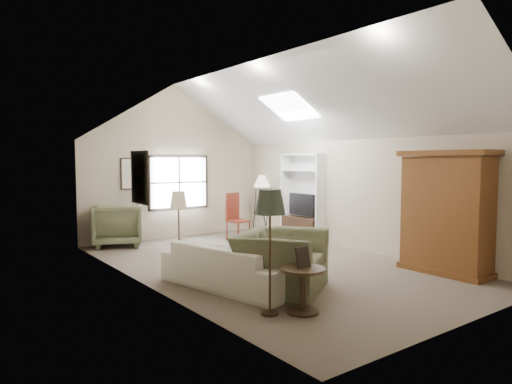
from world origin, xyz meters
TOP-DOWN VIEW (x-y plane):
  - room_shell at (0.00, 0.00)m, footprint 5.01×8.01m
  - window at (0.10, 3.96)m, footprint 1.72×0.08m
  - skylight at (1.30, 0.90)m, footprint 0.80×1.20m
  - wall_art at (-1.88, 1.94)m, footprint 1.97×3.71m
  - armoire at (2.18, -2.40)m, footprint 0.60×1.50m
  - tv_alcove at (2.34, 1.60)m, footprint 0.32×1.30m
  - media_console at (2.32, 1.60)m, footprint 0.34×1.18m
  - tv_panel at (2.32, 1.60)m, footprint 0.05×0.90m
  - sofa at (-1.45, -0.87)m, footprint 1.44×2.57m
  - armchair_near at (-0.91, -1.49)m, footprint 1.86×1.81m
  - armchair_far at (-1.64, 3.70)m, footprint 1.43×1.45m
  - coffee_table at (0.05, 0.55)m, footprint 0.85×0.52m
  - bowl at (0.05, 0.55)m, footprint 0.21×0.21m
  - side_table at (-1.35, -2.47)m, footprint 0.72×0.72m
  - side_chair at (1.07, 2.60)m, footprint 0.54×0.54m
  - tripod_lamp at (2.20, 3.10)m, footprint 0.60×0.60m
  - dark_lamp at (-1.75, -2.27)m, footprint 0.48×0.48m
  - tan_lamp at (-1.75, 0.33)m, footprint 0.36×0.36m

SIDE VIEW (x-z plane):
  - coffee_table at x=0.05m, z-range 0.00..0.42m
  - media_console at x=2.32m, z-range 0.00..0.60m
  - side_table at x=-1.35m, z-range 0.00..0.61m
  - sofa at x=-1.45m, z-range 0.00..0.71m
  - bowl at x=0.05m, z-range 0.42..0.46m
  - armchair_near at x=-0.91m, z-range 0.00..0.92m
  - armchair_far at x=-1.64m, z-range 0.00..1.02m
  - side_chair at x=1.07m, z-range 0.00..1.20m
  - tan_lamp at x=-1.75m, z-range 0.00..1.52m
  - tripod_lamp at x=2.20m, z-range 0.00..1.65m
  - dark_lamp at x=-1.75m, z-range 0.00..1.69m
  - tv_panel at x=2.32m, z-range 0.65..1.20m
  - armoire at x=2.18m, z-range 0.00..2.20m
  - tv_alcove at x=2.34m, z-range 0.10..2.20m
  - window at x=0.10m, z-range 0.74..2.16m
  - wall_art at x=-1.88m, z-range 1.29..2.17m
  - room_shell at x=0.00m, z-range 1.21..5.21m
  - skylight at x=1.30m, z-range 2.96..3.48m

